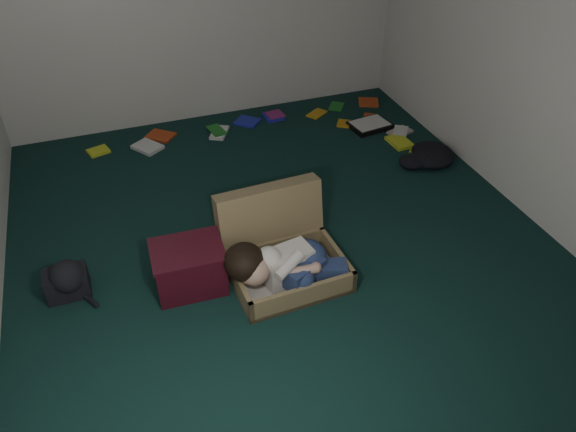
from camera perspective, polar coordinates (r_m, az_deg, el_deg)
floor at (r=4.33m, az=-0.68°, el=-2.55°), size 4.50×4.50×0.00m
wall_front at (r=2.04m, az=21.07°, el=-12.48°), size 4.50×0.00×4.50m
wall_right at (r=4.65m, az=24.14°, el=15.66°), size 0.00×4.50×4.50m
suitcase at (r=3.99m, az=-0.76°, el=-3.45°), size 0.81×0.79×0.57m
person at (r=3.81m, az=-0.41°, el=-4.92°), size 0.85×0.40×0.35m
maroon_bin at (r=3.92m, az=-10.00°, el=-5.15°), size 0.50×0.40×0.33m
backpack at (r=4.13m, az=-21.54°, el=-6.27°), size 0.35×0.28×0.21m
clothing_pile at (r=5.33m, az=14.15°, el=5.67°), size 0.53×0.45×0.15m
paper_tray at (r=5.90m, az=8.30°, el=9.11°), size 0.43×0.35×0.06m
book_scatter at (r=5.82m, az=0.68°, el=8.95°), size 3.15×1.44×0.02m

